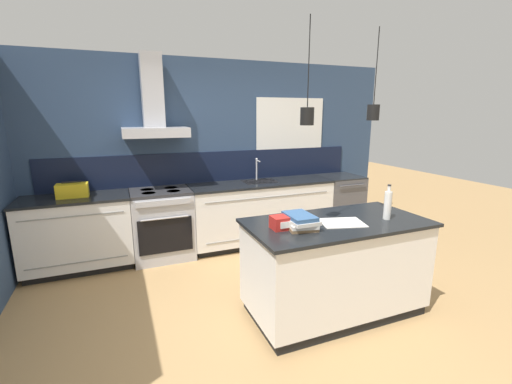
{
  "coord_description": "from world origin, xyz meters",
  "views": [
    {
      "loc": [
        -1.24,
        -2.74,
        1.87
      ],
      "look_at": [
        0.1,
        0.56,
        1.05
      ],
      "focal_mm": 24.0,
      "sensor_mm": 36.0,
      "label": 1
    }
  ],
  "objects_px": {
    "red_supply_box": "(283,222)",
    "yellow_toolbox": "(72,190)",
    "oven_range": "(162,224)",
    "dishwasher": "(338,204)",
    "book_stack": "(301,221)",
    "bottle_on_island": "(388,205)"
  },
  "relations": [
    {
      "from": "dishwasher",
      "to": "book_stack",
      "type": "distance_m",
      "value": 2.75
    },
    {
      "from": "oven_range",
      "to": "yellow_toolbox",
      "type": "height_order",
      "value": "yellow_toolbox"
    },
    {
      "from": "red_supply_box",
      "to": "yellow_toolbox",
      "type": "distance_m",
      "value": 2.64
    },
    {
      "from": "oven_range",
      "to": "dishwasher",
      "type": "distance_m",
      "value": 2.76
    },
    {
      "from": "yellow_toolbox",
      "to": "book_stack",
      "type": "bearing_deg",
      "value": -45.93
    },
    {
      "from": "book_stack",
      "to": "red_supply_box",
      "type": "distance_m",
      "value": 0.15
    },
    {
      "from": "bottle_on_island",
      "to": "yellow_toolbox",
      "type": "xyz_separation_m",
      "value": [
        -2.8,
        2.06,
        -0.06
      ]
    },
    {
      "from": "oven_range",
      "to": "red_supply_box",
      "type": "xyz_separation_m",
      "value": [
        0.79,
        -1.94,
        0.51
      ]
    },
    {
      "from": "book_stack",
      "to": "bottle_on_island",
      "type": "bearing_deg",
      "value": -4.45
    },
    {
      "from": "dishwasher",
      "to": "book_stack",
      "type": "relative_size",
      "value": 2.85
    },
    {
      "from": "bottle_on_island",
      "to": "red_supply_box",
      "type": "distance_m",
      "value": 1.03
    },
    {
      "from": "oven_range",
      "to": "red_supply_box",
      "type": "height_order",
      "value": "red_supply_box"
    },
    {
      "from": "oven_range",
      "to": "book_stack",
      "type": "height_order",
      "value": "book_stack"
    },
    {
      "from": "bottle_on_island",
      "to": "yellow_toolbox",
      "type": "distance_m",
      "value": 3.48
    },
    {
      "from": "bottle_on_island",
      "to": "book_stack",
      "type": "height_order",
      "value": "bottle_on_island"
    },
    {
      "from": "dishwasher",
      "to": "yellow_toolbox",
      "type": "height_order",
      "value": "yellow_toolbox"
    },
    {
      "from": "dishwasher",
      "to": "bottle_on_island",
      "type": "relative_size",
      "value": 2.77
    },
    {
      "from": "oven_range",
      "to": "book_stack",
      "type": "xyz_separation_m",
      "value": [
        0.93,
        -1.99,
        0.52
      ]
    },
    {
      "from": "bottle_on_island",
      "to": "yellow_toolbox",
      "type": "height_order",
      "value": "bottle_on_island"
    },
    {
      "from": "red_supply_box",
      "to": "yellow_toolbox",
      "type": "bearing_deg",
      "value": 132.67
    },
    {
      "from": "oven_range",
      "to": "red_supply_box",
      "type": "bearing_deg",
      "value": -67.7
    },
    {
      "from": "dishwasher",
      "to": "book_stack",
      "type": "bearing_deg",
      "value": -132.46
    }
  ]
}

